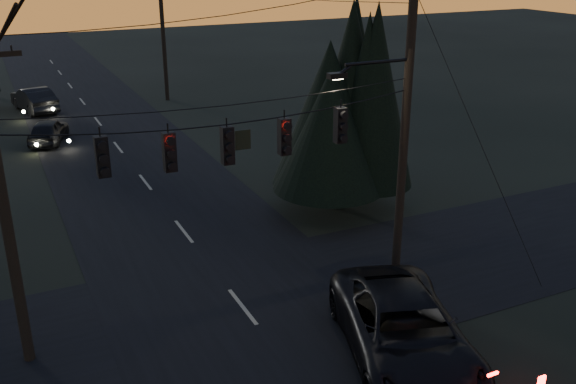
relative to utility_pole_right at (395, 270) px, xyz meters
name	(u,v)px	position (x,y,z in m)	size (l,w,h in m)	color
main_road	(157,197)	(-5.50, 10.00, 0.01)	(8.00, 120.00, 0.02)	black
cross_road	(243,307)	(-5.50, 0.00, 0.01)	(60.00, 7.00, 0.02)	black
utility_pole_right	(395,270)	(0.00, 0.00, 0.00)	(5.00, 0.30, 10.00)	black
utility_pole_left	(30,359)	(-11.50, 0.00, 0.00)	(1.80, 0.30, 8.50)	black
utility_pole_far_r	(168,100)	(0.00, 28.00, 0.00)	(1.80, 0.30, 8.50)	black
span_signal_assembly	(229,142)	(-5.74, 0.00, 5.19)	(11.50, 0.44, 1.66)	black
evergreen_right	(340,100)	(0.96, 5.64, 4.51)	(4.50, 4.50, 7.83)	black
suv_near	(404,332)	(-2.70, -4.27, 0.87)	(2.88, 6.26, 1.74)	black
sedan_oncoming_a	(48,131)	(-8.70, 20.56, 0.66)	(1.55, 3.86, 1.32)	black
sedan_oncoming_b	(34,100)	(-8.70, 28.41, 0.79)	(1.67, 4.79, 1.58)	black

